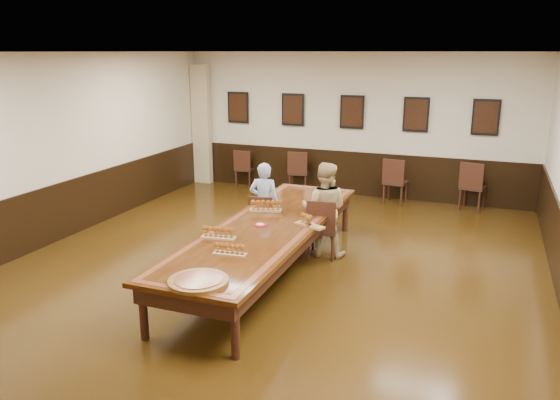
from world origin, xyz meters
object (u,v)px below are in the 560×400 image
at_px(person_man, 264,203).
at_px(conference_table, 268,234).
at_px(spare_chair_a, 245,168).
at_px(carved_platter, 198,281).
at_px(spare_chair_c, 396,181).
at_px(chair_man, 263,219).
at_px(spare_chair_b, 299,171).
at_px(chair_woman, 323,228).
at_px(person_woman, 324,209).
at_px(spare_chair_d, 473,185).

xyz_separation_m(person_man, conference_table, (0.58, -1.24, -0.09)).
xyz_separation_m(spare_chair_a, conference_table, (2.60, -4.84, 0.16)).
bearing_deg(person_man, carved_platter, 91.62).
bearing_deg(spare_chair_c, conference_table, 83.06).
xyz_separation_m(chair_man, person_man, (-0.02, 0.09, 0.26)).
bearing_deg(spare_chair_b, carved_platter, 90.92).
bearing_deg(spare_chair_a, chair_woman, 124.69).
height_order(chair_man, person_man, person_man).
bearing_deg(carved_platter, person_man, 100.87).
height_order(chair_man, spare_chair_b, spare_chair_b).
bearing_deg(spare_chair_c, carved_platter, 88.06).
xyz_separation_m(spare_chair_a, spare_chair_c, (3.70, -0.26, 0.05)).
xyz_separation_m(spare_chair_b, spare_chair_c, (2.30, -0.23, 0.01)).
xyz_separation_m(chair_man, conference_table, (0.56, -1.15, 0.17)).
xyz_separation_m(chair_woman, carved_platter, (-0.49, -3.12, 0.29)).
xyz_separation_m(person_woman, conference_table, (-0.56, -1.02, -0.15)).
relative_size(spare_chair_b, spare_chair_d, 0.96).
bearing_deg(spare_chair_b, spare_chair_a, -10.77).
height_order(chair_woman, conference_table, chair_woman).
relative_size(spare_chair_a, person_woman, 0.59).
relative_size(spare_chair_b, carved_platter, 1.27).
bearing_deg(spare_chair_c, spare_chair_d, -169.56).
bearing_deg(conference_table, chair_man, 116.01).
distance_m(chair_man, spare_chair_d, 4.80).
bearing_deg(spare_chair_d, person_woman, 72.08).
relative_size(spare_chair_d, conference_table, 0.20).
relative_size(spare_chair_a, spare_chair_b, 0.93).
xyz_separation_m(spare_chair_c, conference_table, (-1.10, -4.58, 0.11)).
xyz_separation_m(spare_chair_a, person_man, (2.02, -3.60, 0.25)).
relative_size(spare_chair_d, carved_platter, 1.32).
bearing_deg(person_woman, person_man, -18.66).
height_order(chair_woman, carved_platter, chair_woman).
bearing_deg(spare_chair_d, spare_chair_c, 16.09).
relative_size(person_man, carved_platter, 1.82).
xyz_separation_m(spare_chair_b, person_woman, (1.75, -3.79, 0.28)).
bearing_deg(conference_table, spare_chair_c, 76.45).
bearing_deg(carved_platter, person_woman, 81.68).
height_order(spare_chair_c, person_woman, person_woman).
bearing_deg(chair_woman, spare_chair_c, -105.98).
bearing_deg(carved_platter, spare_chair_d, 69.29).
distance_m(chair_woman, spare_chair_d, 4.32).
xyz_separation_m(chair_man, person_woman, (1.12, -0.13, 0.33)).
bearing_deg(spare_chair_c, spare_chair_a, 2.59).
bearing_deg(person_man, chair_man, 90.00).
relative_size(chair_woman, spare_chair_b, 1.00).
xyz_separation_m(spare_chair_d, conference_table, (-2.69, -4.69, 0.10)).
distance_m(spare_chair_c, person_man, 3.74).
height_order(spare_chair_d, person_man, person_man).
distance_m(chair_man, carved_platter, 3.43).
bearing_deg(spare_chair_b, conference_table, 94.53).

